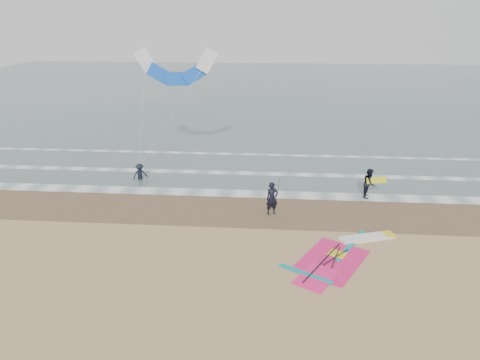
# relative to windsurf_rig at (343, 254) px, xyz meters

# --- Properties ---
(ground) EXTENTS (120.00, 120.00, 0.00)m
(ground) POSITION_rel_windsurf_rig_xyz_m (-3.22, -1.15, -0.04)
(ground) COLOR tan
(ground) RESTS_ON ground
(sea_water) EXTENTS (120.00, 80.00, 0.02)m
(sea_water) POSITION_rel_windsurf_rig_xyz_m (-3.22, 46.85, -0.03)
(sea_water) COLOR #47605E
(sea_water) RESTS_ON ground
(wet_sand_band) EXTENTS (120.00, 5.00, 0.01)m
(wet_sand_band) POSITION_rel_windsurf_rig_xyz_m (-3.22, 4.85, -0.03)
(wet_sand_band) COLOR brown
(wet_sand_band) RESTS_ON ground
(foam_waterline) EXTENTS (120.00, 9.15, 0.02)m
(foam_waterline) POSITION_rel_windsurf_rig_xyz_m (-3.22, 9.29, -0.01)
(foam_waterline) COLOR white
(foam_waterline) RESTS_ON ground
(windsurf_rig) EXTENTS (6.04, 5.72, 0.15)m
(windsurf_rig) POSITION_rel_windsurf_rig_xyz_m (0.00, 0.00, 0.00)
(windsurf_rig) COLOR white
(windsurf_rig) RESTS_ON ground
(person_standing) EXTENTS (0.82, 0.68, 1.94)m
(person_standing) POSITION_rel_windsurf_rig_xyz_m (-3.42, 4.25, 0.93)
(person_standing) COLOR black
(person_standing) RESTS_ON ground
(person_walking) EXTENTS (0.96, 1.09, 1.88)m
(person_walking) POSITION_rel_windsurf_rig_xyz_m (2.59, 7.18, 0.90)
(person_walking) COLOR black
(person_walking) RESTS_ON ground
(person_wading) EXTENTS (1.17, 1.07, 1.57)m
(person_wading) POSITION_rel_windsurf_rig_xyz_m (-12.53, 8.90, 0.75)
(person_wading) COLOR black
(person_wading) RESTS_ON ground
(held_pole) EXTENTS (0.17, 0.86, 1.82)m
(held_pole) POSITION_rel_windsurf_rig_xyz_m (-3.12, 4.25, 1.38)
(held_pole) COLOR black
(held_pole) RESTS_ON ground
(carried_kiteboard) EXTENTS (1.30, 0.51, 0.39)m
(carried_kiteboard) POSITION_rel_windsurf_rig_xyz_m (2.99, 7.08, 1.15)
(carried_kiteboard) COLOR yellow
(carried_kiteboard) RESTS_ON ground
(surf_kite) EXTENTS (5.92, 3.39, 7.67)m
(surf_kite) POSITION_rel_windsurf_rig_xyz_m (-10.32, 12.06, 7.10)
(surf_kite) COLOR white
(surf_kite) RESTS_ON ground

